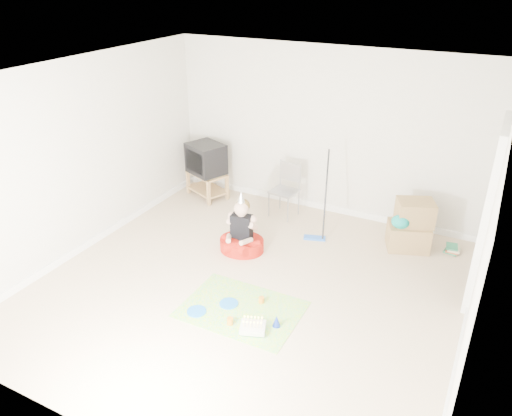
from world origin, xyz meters
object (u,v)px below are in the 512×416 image
at_px(folding_chair, 284,191).
at_px(birthday_cake, 253,328).
at_px(crt_tv, 206,159).
at_px(cardboard_boxes, 410,226).
at_px(seated_woman, 242,238).
at_px(tv_stand, 207,182).

distance_m(folding_chair, birthday_cake, 2.87).
xyz_separation_m(crt_tv, cardboard_boxes, (3.46, -0.18, -0.34)).
bearing_deg(cardboard_boxes, folding_chair, 176.88).
xyz_separation_m(folding_chair, cardboard_boxes, (1.98, -0.11, -0.08)).
bearing_deg(cardboard_boxes, birthday_cake, -113.32).
bearing_deg(seated_woman, birthday_cake, -57.30).
height_order(folding_chair, seated_woman, seated_woman).
bearing_deg(crt_tv, birthday_cake, -27.45).
xyz_separation_m(tv_stand, cardboard_boxes, (3.46, -0.18, 0.08)).
bearing_deg(folding_chair, crt_tv, 177.15).
relative_size(crt_tv, seated_woman, 0.65).
distance_m(crt_tv, folding_chair, 1.50).
height_order(tv_stand, folding_chair, folding_chair).
relative_size(folding_chair, cardboard_boxes, 1.21).
height_order(tv_stand, cardboard_boxes, cardboard_boxes).
relative_size(tv_stand, seated_woman, 0.90).
height_order(tv_stand, crt_tv, crt_tv).
xyz_separation_m(cardboard_boxes, seated_woman, (-2.06, -1.14, -0.15)).
height_order(crt_tv, birthday_cake, crt_tv).
relative_size(folding_chair, seated_woman, 0.96).
distance_m(crt_tv, seated_woman, 1.99).
relative_size(folding_chair, birthday_cake, 2.58).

